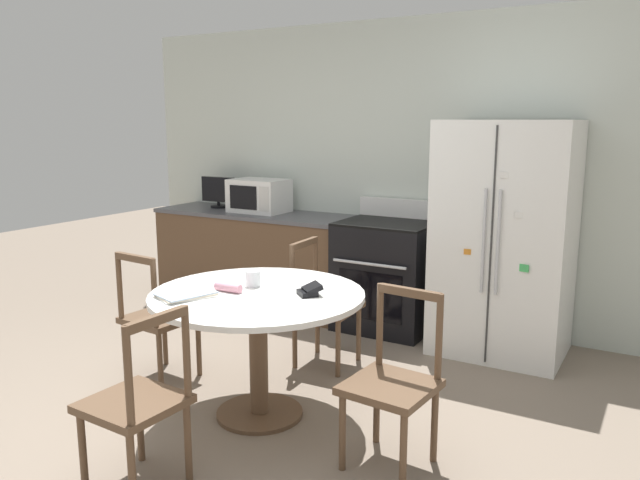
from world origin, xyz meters
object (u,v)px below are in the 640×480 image
object	(u,v)px
dining_chair_left	(158,318)
dining_chair_near	(138,404)
refrigerator	(504,239)
dining_chair_right	(393,384)
wallet	(310,291)
oven_range	(387,274)
dining_chair_far	(324,306)
candle_glass	(253,280)
countertop_tv	(218,191)
microwave	(259,196)

from	to	relation	value
dining_chair_left	dining_chair_near	size ratio (longest dim) A/B	1.00
refrigerator	dining_chair_right	size ratio (longest dim) A/B	1.95
dining_chair_right	wallet	distance (m)	0.73
oven_range	dining_chair_near	distance (m)	2.78
oven_range	dining_chair_far	bearing A→B (deg)	-93.89
wallet	dining_chair_right	bearing A→B (deg)	-17.89
refrigerator	oven_range	world-z (taller)	refrigerator
dining_chair_far	candle_glass	bearing A→B (deg)	-4.45
countertop_tv	dining_chair_left	xyz separation A→B (m)	(0.97, -1.86, -0.63)
refrigerator	dining_chair_left	bearing A→B (deg)	-137.53
refrigerator	dining_chair_right	distance (m)	1.95
microwave	dining_chair_left	size ratio (longest dim) A/B	0.57
refrigerator	dining_chair_right	xyz separation A→B (m)	(-0.07, -1.90, -0.44)
oven_range	dining_chair_near	size ratio (longest dim) A/B	1.20
refrigerator	countertop_tv	bearing A→B (deg)	177.12
dining_chair_left	dining_chair_near	bearing A→B (deg)	-44.87
dining_chair_left	dining_chair_right	xyz separation A→B (m)	(1.80, -0.19, 0.00)
oven_range	dining_chair_far	xyz separation A→B (m)	(-0.07, -0.96, -0.03)
countertop_tv	wallet	world-z (taller)	countertop_tv
refrigerator	oven_range	xyz separation A→B (m)	(-0.98, 0.06, -0.41)
dining_chair_left	dining_chair_near	xyz separation A→B (m)	(0.85, -1.00, 0.00)
dining_chair_left	candle_glass	bearing A→B (deg)	5.15
oven_range	wallet	bearing A→B (deg)	-80.31
dining_chair_far	refrigerator	bearing A→B (deg)	128.64
dining_chair_near	wallet	xyz separation A→B (m)	(0.34, 1.01, 0.36)
countertop_tv	dining_chair_right	distance (m)	3.50
countertop_tv	wallet	xyz separation A→B (m)	(2.16, -1.85, -0.27)
dining_chair_left	refrigerator	bearing A→B (deg)	47.12
oven_range	dining_chair_left	xyz separation A→B (m)	(-0.89, -1.77, -0.03)
dining_chair_left	candle_glass	world-z (taller)	dining_chair_left
candle_glass	microwave	bearing A→B (deg)	124.42
refrigerator	dining_chair_right	bearing A→B (deg)	-92.08
oven_range	wallet	size ratio (longest dim) A/B	6.20
wallet	microwave	bearing A→B (deg)	132.20
microwave	dining_chair_left	world-z (taller)	microwave
oven_range	countertop_tv	xyz separation A→B (m)	(-1.86, 0.08, 0.59)
refrigerator	countertop_tv	world-z (taller)	refrigerator
dining_chair_left	wallet	distance (m)	1.25
dining_chair_near	dining_chair_right	xyz separation A→B (m)	(0.95, 0.81, 0.00)
refrigerator	candle_glass	distance (m)	2.02
dining_chair_far	wallet	distance (m)	0.95
dining_chair_near	dining_chair_right	world-z (taller)	same
microwave	dining_chair_left	xyz separation A→B (m)	(0.44, -1.82, -0.62)
refrigerator	dining_chair_far	bearing A→B (deg)	-139.14
microwave	candle_glass	bearing A→B (deg)	-55.58
dining_chair_far	wallet	world-z (taller)	dining_chair_far
dining_chair_near	dining_chair_right	distance (m)	1.25
countertop_tv	candle_glass	size ratio (longest dim) A/B	3.97
dining_chair_right	candle_glass	world-z (taller)	dining_chair_right
dining_chair_near	oven_range	bearing A→B (deg)	2.18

